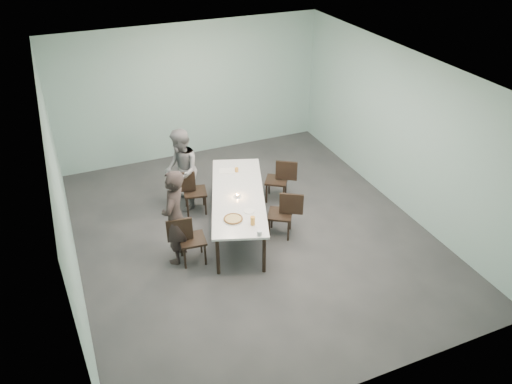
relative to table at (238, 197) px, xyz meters
name	(u,v)px	position (x,y,z in m)	size (l,w,h in m)	color
ground	(251,233)	(0.16, -0.22, -0.69)	(7.00, 7.00, 0.00)	#333335
room_shell	(251,131)	(0.16, -0.22, 1.33)	(6.02, 7.02, 3.01)	#94BAB3
table	(238,197)	(0.00, 0.00, 0.00)	(1.70, 2.75, 0.75)	white
chair_near_left	(187,237)	(-1.10, -0.54, -0.19)	(0.63, 0.46, 0.87)	black
chair_far_left	(191,189)	(-0.62, 0.89, -0.19)	(0.64, 0.49, 0.87)	black
chair_near_right	(285,211)	(0.69, -0.48, -0.19)	(0.64, 0.58, 0.87)	black
chair_far_right	(281,178)	(1.13, 0.62, -0.19)	(0.64, 0.58, 0.87)	black
diner_near	(175,217)	(-1.24, -0.40, 0.14)	(0.61, 0.40, 1.67)	black
diner_far	(181,170)	(-0.71, 1.11, 0.12)	(0.79, 0.61, 1.62)	slate
pizza	(233,219)	(-0.36, -0.71, 0.08)	(0.34, 0.34, 0.04)	white
side_plate	(249,211)	(-0.03, -0.58, 0.06)	(0.18, 0.18, 0.01)	white
beer_glass	(253,221)	(-0.12, -0.96, 0.13)	(0.08, 0.08, 0.15)	orange
water_tumbler	(259,233)	(-0.13, -1.27, 0.10)	(0.08, 0.08, 0.09)	silver
tealight	(237,196)	(-0.04, -0.09, 0.08)	(0.06, 0.06, 0.05)	silver
amber_tumbler	(237,170)	(0.26, 0.76, 0.10)	(0.07, 0.07, 0.08)	orange
menu	(227,171)	(0.11, 0.86, 0.06)	(0.30, 0.22, 0.01)	silver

